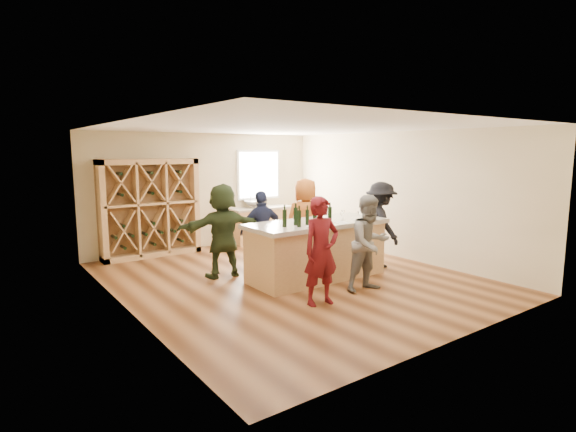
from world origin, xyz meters
TOP-DOWN VIEW (x-y plane):
  - floor at (0.00, 0.00)m, footprint 6.00×7.00m
  - ceiling at (0.00, 0.00)m, footprint 6.00×7.00m
  - wall_back at (0.00, 3.55)m, footprint 6.00×0.10m
  - wall_front at (0.00, -3.55)m, footprint 6.00×0.10m
  - wall_left at (-3.05, 0.00)m, footprint 0.10×7.00m
  - wall_right at (3.05, 0.00)m, footprint 0.10×7.00m
  - window_frame at (1.50, 3.47)m, footprint 1.30×0.06m
  - window_pane at (1.50, 3.44)m, footprint 1.18×0.01m
  - wine_rack at (-1.50, 3.27)m, footprint 2.20×0.45m
  - back_counter_base at (1.40, 3.20)m, footprint 1.60×0.58m
  - back_counter_top at (1.40, 3.20)m, footprint 1.70×0.62m
  - sink at (1.20, 3.20)m, footprint 0.54×0.54m
  - faucet at (1.20, 3.38)m, footprint 0.02×0.02m
  - tasting_counter_base at (0.42, -0.29)m, footprint 2.60×1.00m
  - tasting_counter_top at (0.42, -0.29)m, footprint 2.72×1.12m
  - wine_bottle_a at (-0.43, -0.44)m, footprint 0.10×0.10m
  - wine_bottle_b at (-0.23, -0.58)m, footprint 0.09×0.09m
  - wine_bottle_c at (-0.16, -0.40)m, footprint 0.10×0.10m
  - wine_bottle_d at (0.04, -0.47)m, footprint 0.09×0.09m
  - wine_bottle_e at (0.22, -0.45)m, footprint 0.07×0.07m
  - wine_glass_a at (0.10, -0.72)m, footprint 0.09×0.09m
  - wine_glass_b at (0.66, -0.70)m, footprint 0.07×0.07m
  - wine_glass_c at (1.07, -0.72)m, footprint 0.07×0.07m
  - wine_glass_d at (0.91, -0.45)m, footprint 0.09×0.09m
  - tasting_menu_a at (0.04, -0.69)m, footprint 0.27×0.32m
  - tasting_menu_b at (0.69, -0.67)m, footprint 0.25×0.31m
  - tasting_menu_c at (1.21, -0.68)m, footprint 0.27×0.35m
  - person_near_left at (-0.46, -1.45)m, footprint 0.66×0.52m
  - person_near_right at (0.65, -1.40)m, footprint 0.83×0.50m
  - person_server at (2.04, -0.38)m, footprint 0.84×1.24m
  - person_far_mid at (-0.09, 0.81)m, footprint 1.00×0.62m
  - person_far_right at (0.97, 0.79)m, footprint 0.99×0.77m
  - person_far_left at (-0.96, 0.84)m, footprint 1.72×0.82m
  - wine_bottle_f at (0.47, -0.59)m, footprint 0.07×0.07m

SIDE VIEW (x-z plane):
  - floor at x=0.00m, z-range -0.10..0.00m
  - back_counter_base at x=1.40m, z-range 0.00..0.86m
  - tasting_counter_base at x=0.42m, z-range 0.00..1.00m
  - person_far_mid at x=-0.09m, z-range 0.00..1.60m
  - person_near_right at x=0.65m, z-range 0.00..1.65m
  - person_near_left at x=-0.46m, z-range 0.00..1.69m
  - person_server at x=2.04m, z-range 0.00..1.75m
  - back_counter_top at x=1.40m, z-range 0.86..0.92m
  - person_far_left at x=-0.96m, z-range 0.00..1.78m
  - person_far_right at x=0.97m, z-range 0.00..1.81m
  - sink at x=1.20m, z-range 0.92..1.11m
  - tasting_counter_top at x=0.42m, z-range 1.00..1.08m
  - faucet at x=1.20m, z-range 0.92..1.22m
  - tasting_menu_a at x=0.04m, z-range 1.08..1.08m
  - tasting_menu_b at x=0.69m, z-range 1.08..1.08m
  - tasting_menu_c at x=1.21m, z-range 1.08..1.08m
  - wine_rack at x=-1.50m, z-range 0.00..2.20m
  - wine_glass_c at x=1.07m, z-range 1.08..1.26m
  - wine_glass_d at x=0.91m, z-range 1.08..1.27m
  - wine_glass_b at x=0.66m, z-range 1.08..1.27m
  - wine_glass_a at x=0.10m, z-range 1.08..1.28m
  - wine_bottle_d at x=0.04m, z-range 1.08..1.35m
  - wine_bottle_e at x=0.22m, z-range 1.08..1.37m
  - wine_bottle_b at x=-0.23m, z-range 1.08..1.37m
  - wine_bottle_f at x=0.47m, z-range 1.08..1.38m
  - wine_bottle_a at x=-0.43m, z-range 1.08..1.39m
  - wine_bottle_c at x=-0.16m, z-range 1.08..1.39m
  - wall_back at x=0.00m, z-range 0.00..2.80m
  - wall_front at x=0.00m, z-range 0.00..2.80m
  - wall_left at x=-3.05m, z-range 0.00..2.80m
  - wall_right at x=3.05m, z-range 0.00..2.80m
  - window_frame at x=1.50m, z-range 1.10..2.40m
  - window_pane at x=1.50m, z-range 1.16..2.34m
  - ceiling at x=0.00m, z-range 2.80..2.90m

